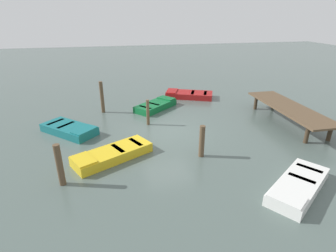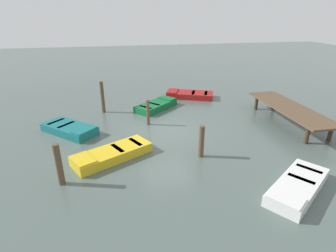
# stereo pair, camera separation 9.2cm
# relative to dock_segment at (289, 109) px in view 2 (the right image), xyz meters

# --- Properties ---
(ground_plane) EXTENTS (80.00, 80.00, 0.00)m
(ground_plane) POSITION_rel_dock_segment_xyz_m (-0.17, -6.79, -0.85)
(ground_plane) COLOR #4C5B56
(dock_segment) EXTENTS (6.15, 1.91, 0.95)m
(dock_segment) POSITION_rel_dock_segment_xyz_m (0.00, 0.00, 0.00)
(dock_segment) COLOR brown
(dock_segment) RESTS_ON ground_plane
(rowboat_red) EXTENTS (2.58, 3.58, 0.46)m
(rowboat_red) POSITION_rel_dock_segment_xyz_m (-5.81, -3.99, -0.63)
(rowboat_red) COLOR maroon
(rowboat_red) RESTS_ON ground_plane
(rowboat_teal) EXTENTS (2.98, 3.03, 0.46)m
(rowboat_teal) POSITION_rel_dock_segment_xyz_m (-1.17, -11.74, -0.63)
(rowboat_teal) COLOR #14666B
(rowboat_teal) RESTS_ON ground_plane
(rowboat_yellow) EXTENTS (2.60, 3.49, 0.46)m
(rowboat_yellow) POSITION_rel_dock_segment_xyz_m (1.95, -9.67, -0.63)
(rowboat_yellow) COLOR gold
(rowboat_yellow) RESTS_ON ground_plane
(rowboat_green) EXTENTS (2.85, 3.01, 0.46)m
(rowboat_green) POSITION_rel_dock_segment_xyz_m (-3.91, -6.76, -0.63)
(rowboat_green) COLOR #0F602D
(rowboat_green) RESTS_ON ground_plane
(rowboat_white) EXTENTS (2.77, 3.25, 0.46)m
(rowboat_white) POSITION_rel_dock_segment_xyz_m (5.60, -3.48, -0.63)
(rowboat_white) COLOR silver
(rowboat_white) RESTS_ON ground_plane
(mooring_piling_far_right) EXTENTS (0.17, 0.17, 1.42)m
(mooring_piling_far_right) POSITION_rel_dock_segment_xyz_m (-1.40, -7.64, -0.14)
(mooring_piling_far_right) COLOR brown
(mooring_piling_far_right) RESTS_ON ground_plane
(mooring_piling_center) EXTENTS (0.22, 0.22, 1.93)m
(mooring_piling_center) POSITION_rel_dock_segment_xyz_m (-3.96, -10.07, 0.12)
(mooring_piling_center) COLOR brown
(mooring_piling_center) RESTS_ON ground_plane
(mooring_piling_near_left) EXTENTS (0.23, 0.23, 1.60)m
(mooring_piling_near_left) POSITION_rel_dock_segment_xyz_m (3.42, -11.47, -0.05)
(mooring_piling_near_left) COLOR brown
(mooring_piling_near_left) RESTS_ON ground_plane
(mooring_piling_far_left) EXTENTS (0.23, 0.23, 1.42)m
(mooring_piling_far_left) POSITION_rel_dock_segment_xyz_m (2.56, -5.94, -0.14)
(mooring_piling_far_left) COLOR brown
(mooring_piling_far_left) RESTS_ON ground_plane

